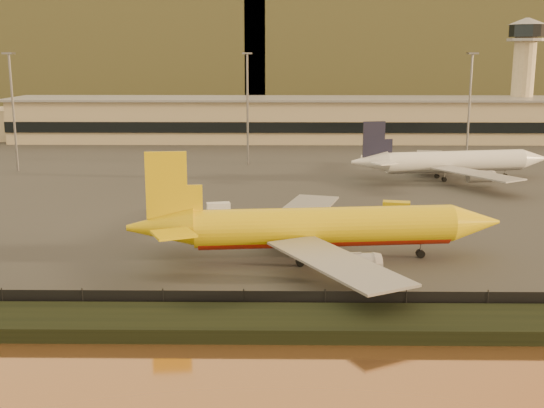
{
  "coord_description": "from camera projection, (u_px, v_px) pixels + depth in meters",
  "views": [
    {
      "loc": [
        -2.4,
        -76.6,
        25.16
      ],
      "look_at": [
        -3.54,
        12.0,
        5.67
      ],
      "focal_mm": 45.0,
      "sensor_mm": 36.0,
      "label": 1
    }
  ],
  "objects": [
    {
      "name": "gse_vehicle_yellow",
      "position": [
        396.0,
        207.0,
        109.14
      ],
      "size": [
        4.61,
        2.68,
        1.95
      ],
      "primitive_type": "cube",
      "rotation": [
        0.0,
        0.0,
        -0.18
      ],
      "color": "yellow",
      "rests_on": "tarmac"
    },
    {
      "name": "tarmac",
      "position": [
        290.0,
        155.0,
        172.93
      ],
      "size": [
        320.0,
        220.0,
        0.2
      ],
      "primitive_type": "cube",
      "color": "#2D2D2D",
      "rests_on": "ground"
    },
    {
      "name": "dhl_cargo_jet",
      "position": [
        318.0,
        228.0,
        83.48
      ],
      "size": [
        46.41,
        45.18,
        13.85
      ],
      "rotation": [
        0.0,
        0.0,
        0.11
      ],
      "color": "yellow",
      "rests_on": "tarmac"
    },
    {
      "name": "white_narrowbody_jet",
      "position": [
        452.0,
        162.0,
        138.12
      ],
      "size": [
        42.12,
        40.57,
        12.14
      ],
      "rotation": [
        0.0,
        0.0,
        0.18
      ],
      "color": "white",
      "rests_on": "tarmac"
    },
    {
      "name": "distant_hills",
      "position": [
        250.0,
        44.0,
        405.73
      ],
      "size": [
        470.0,
        160.0,
        70.0
      ],
      "color": "brown",
      "rests_on": "ground"
    },
    {
      "name": "gse_vehicle_white",
      "position": [
        218.0,
        208.0,
        109.51
      ],
      "size": [
        3.98,
        2.38,
        1.67
      ],
      "primitive_type": "cube",
      "rotation": [
        0.0,
        0.0,
        0.2
      ],
      "color": "white",
      "rests_on": "tarmac"
    },
    {
      "name": "apron_light_masts",
      "position": [
        360.0,
        98.0,
        149.86
      ],
      "size": [
        152.2,
        12.2,
        25.4
      ],
      "color": "slate",
      "rests_on": "tarmac"
    },
    {
      "name": "perimeter_fence",
      "position": [
        305.0,
        302.0,
        67.2
      ],
      "size": [
        300.0,
        0.05,
        2.2
      ],
      "primitive_type": "cube",
      "color": "black",
      "rests_on": "tarmac"
    },
    {
      "name": "control_tower",
      "position": [
        524.0,
        66.0,
        202.58
      ],
      "size": [
        11.2,
        11.2,
        35.5
      ],
      "color": "tan",
      "rests_on": "tarmac"
    },
    {
      "name": "embankment",
      "position": [
        306.0,
        323.0,
        63.43
      ],
      "size": [
        320.0,
        7.0,
        1.4
      ],
      "primitive_type": "cube",
      "color": "black",
      "rests_on": "ground"
    },
    {
      "name": "terminal_building",
      "position": [
        240.0,
        120.0,
        201.63
      ],
      "size": [
        202.0,
        25.0,
        12.6
      ],
      "color": "tan",
      "rests_on": "tarmac"
    },
    {
      "name": "ground",
      "position": [
        301.0,
        273.0,
        80.18
      ],
      "size": [
        900.0,
        900.0,
        0.0
      ],
      "primitive_type": "plane",
      "color": "black",
      "rests_on": "ground"
    }
  ]
}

